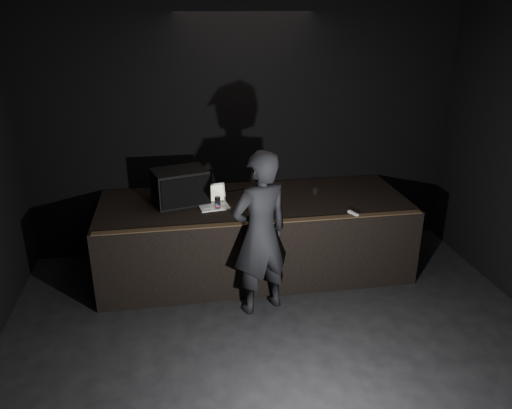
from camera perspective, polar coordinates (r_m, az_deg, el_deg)
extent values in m
cube|color=black|center=(7.00, -1.25, 8.43)|extent=(6.00, 0.10, 3.50)
cube|color=black|center=(6.69, -0.20, -3.56)|extent=(4.00, 1.50, 1.00)
cube|color=brown|center=(5.85, 0.93, -2.02)|extent=(3.92, 0.10, 0.01)
cube|color=black|center=(6.44, -8.67, 2.07)|extent=(0.76, 0.62, 0.44)
cube|color=black|center=(6.22, -8.03, 1.39)|extent=(0.61, 0.18, 0.38)
cylinder|color=black|center=(6.81, -3.44, 1.50)|extent=(0.95, 0.29, 0.02)
cube|color=white|center=(6.30, -4.79, -0.28)|extent=(0.40, 0.30, 0.02)
cube|color=silver|center=(6.29, -4.80, -0.18)|extent=(0.33, 0.19, 0.00)
cube|color=white|center=(6.40, -5.17, 1.29)|extent=(0.37, 0.13, 0.24)
cube|color=gold|center=(6.39, -5.15, 1.26)|extent=(0.33, 0.10, 0.19)
cylinder|color=silver|center=(6.19, -4.41, 0.12)|extent=(0.07, 0.07, 0.17)
cylinder|color=navy|center=(6.19, -4.41, 0.17)|extent=(0.07, 0.07, 0.08)
cylinder|color=#AE1011|center=(6.21, -4.40, -0.20)|extent=(0.07, 0.07, 0.01)
cylinder|color=white|center=(6.74, 6.77, 1.47)|extent=(0.07, 0.07, 0.09)
cube|color=white|center=(6.18, 11.04, -1.01)|extent=(0.09, 0.17, 0.03)
imported|color=black|center=(5.63, 0.52, -3.34)|extent=(0.83, 0.69, 1.95)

